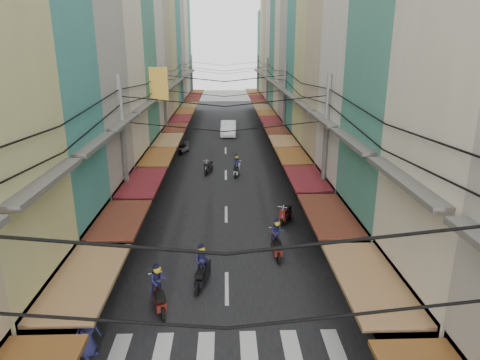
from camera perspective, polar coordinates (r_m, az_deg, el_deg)
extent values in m
plane|color=slate|center=(19.68, -1.80, -11.18)|extent=(160.00, 160.00, 0.00)
cube|color=black|center=(38.45, -1.93, 3.24)|extent=(10.00, 80.00, 0.02)
cube|color=gray|center=(39.00, -11.53, 3.13)|extent=(3.00, 80.00, 0.06)
cube|color=gray|center=(38.99, 7.69, 3.32)|extent=(3.00, 80.00, 0.06)
cube|color=silver|center=(15.10, -16.16, -21.87)|extent=(0.55, 2.40, 0.01)
cube|color=silver|center=(14.84, -10.49, -22.22)|extent=(0.55, 2.40, 0.01)
cube|color=silver|center=(14.70, -4.65, -22.37)|extent=(0.55, 2.40, 0.01)
cube|color=silver|center=(14.70, 1.26, -22.32)|extent=(0.55, 2.40, 0.01)
cube|color=silver|center=(14.83, 7.09, -22.05)|extent=(0.55, 2.40, 0.01)
cube|color=silver|center=(15.09, 12.75, -21.59)|extent=(0.55, 2.40, 0.01)
cube|color=black|center=(14.63, -25.31, -16.78)|extent=(1.20, 4.52, 3.20)
cube|color=olive|center=(13.40, -20.06, -12.38)|extent=(1.80, 4.33, 0.12)
cube|color=#595651|center=(12.48, -24.32, -0.07)|extent=(0.50, 4.23, 0.15)
cube|color=black|center=(18.26, -19.91, -9.06)|extent=(1.20, 4.13, 3.20)
cube|color=#5A2719|center=(17.29, -15.64, -5.06)|extent=(1.80, 3.96, 0.12)
cube|color=#595651|center=(16.59, -18.67, 4.60)|extent=(0.50, 3.87, 0.15)
cube|color=#AFA8A0|center=(21.79, -24.93, 18.65)|extent=(6.00, 5.14, 20.93)
cube|color=black|center=(22.41, -16.37, -3.74)|extent=(1.20, 4.94, 3.20)
cube|color=maroon|center=(21.63, -12.84, -0.30)|extent=(1.80, 4.73, 0.12)
cube|color=#595651|center=(21.07, -15.13, 7.48)|extent=(0.50, 4.63, 0.15)
cube|color=silver|center=(26.54, -20.25, 14.87)|extent=(6.00, 4.95, 17.43)
cube|color=black|center=(27.06, -13.85, 0.10)|extent=(1.20, 4.75, 3.20)
cube|color=brown|center=(26.41, -10.88, 3.03)|extent=(1.80, 4.56, 0.12)
cube|color=#595651|center=(25.96, -12.69, 9.43)|extent=(0.50, 4.46, 0.15)
cube|color=teal|center=(31.33, -17.34, 14.35)|extent=(6.00, 4.99, 16.32)
cube|color=black|center=(31.76, -12.10, 2.77)|extent=(1.20, 4.80, 3.20)
cube|color=olive|center=(31.21, -9.54, 5.30)|extent=(1.80, 4.60, 0.12)
cube|color=#595651|center=(30.82, -11.04, 10.73)|extent=(0.50, 4.50, 0.15)
cube|color=silver|center=(36.04, -15.78, 20.02)|extent=(6.00, 4.65, 22.87)
cube|color=black|center=(36.38, -10.83, 4.69)|extent=(1.20, 4.46, 3.20)
cube|color=#5A2719|center=(35.90, -8.57, 6.92)|extent=(1.80, 4.27, 0.12)
cube|color=#595651|center=(35.57, -9.85, 11.65)|extent=(0.50, 4.18, 0.15)
cube|color=#CBB28F|center=(40.66, -14.04, 18.16)|extent=(6.00, 4.89, 20.58)
cube|color=black|center=(41.00, -9.85, 6.17)|extent=(1.20, 4.70, 3.20)
cube|color=maroon|center=(40.57, -7.84, 8.15)|extent=(1.80, 4.50, 0.12)
cube|color=#595651|center=(40.28, -8.95, 12.34)|extent=(0.50, 4.40, 0.15)
cube|color=#D4CD84|center=(45.27, -12.71, 16.76)|extent=(6.00, 4.52, 18.44)
cube|color=black|center=(45.58, -9.08, 7.32)|extent=(1.20, 4.34, 3.20)
cube|color=brown|center=(45.20, -7.25, 9.12)|extent=(1.80, 4.16, 0.12)
cube|color=#595651|center=(44.94, -8.25, 12.88)|extent=(0.50, 4.07, 0.15)
cube|color=teal|center=(50.07, -11.76, 18.10)|extent=(6.00, 5.20, 20.63)
cube|color=black|center=(50.34, -8.43, 8.30)|extent=(1.20, 4.99, 3.20)
cube|color=olive|center=(50.00, -6.77, 9.92)|extent=(1.80, 4.78, 0.12)
cube|color=#595651|center=(49.76, -7.66, 13.33)|extent=(0.50, 4.68, 0.15)
cube|color=#AFA8A0|center=(55.12, -10.96, 19.65)|extent=(6.00, 4.94, 23.70)
cube|color=black|center=(55.33, -7.86, 9.13)|extent=(1.20, 4.74, 3.20)
cube|color=#5A2719|center=(55.01, -6.34, 10.61)|extent=(1.80, 4.55, 0.12)
cube|color=#595651|center=(54.80, -7.15, 13.71)|extent=(0.50, 4.45, 0.15)
cube|color=silver|center=(59.98, -10.15, 18.25)|extent=(6.00, 4.96, 21.12)
cube|color=black|center=(60.20, -7.40, 9.81)|extent=(1.20, 4.76, 3.20)
cube|color=maroon|center=(59.92, -6.00, 11.17)|extent=(1.80, 4.56, 0.12)
cube|color=#595651|center=(59.72, -6.73, 14.02)|extent=(0.50, 4.46, 0.15)
cube|color=teal|center=(64.93, -9.50, 17.66)|extent=(6.00, 5.04, 19.90)
cube|color=black|center=(65.14, -7.00, 10.40)|extent=(1.20, 4.84, 3.20)
cube|color=brown|center=(64.88, -5.70, 11.66)|extent=(1.80, 4.64, 0.12)
cube|color=#595651|center=(64.70, -6.38, 14.29)|extent=(0.50, 4.54, 0.15)
cube|color=#544013|center=(29.71, -10.75, 12.45)|extent=(1.20, 0.40, 2.20)
cube|color=black|center=(14.41, 22.23, -16.93)|extent=(1.20, 4.78, 3.20)
cube|color=olive|center=(13.16, 16.82, -12.62)|extent=(1.80, 4.58, 0.12)
cube|color=#595651|center=(12.22, 20.93, -0.02)|extent=(0.50, 4.48, 0.15)
cube|color=teal|center=(17.75, 25.18, 9.73)|extent=(6.00, 5.03, 15.08)
cube|color=black|center=(18.44, 16.05, -8.41)|extent=(1.20, 4.83, 3.20)
cube|color=#5A2719|center=(17.48, 11.73, -4.52)|extent=(1.80, 4.63, 0.12)
cube|color=#595651|center=(16.78, 14.53, 5.10)|extent=(0.50, 4.53, 0.15)
cube|color=silver|center=(22.18, 20.43, 20.05)|extent=(6.00, 4.79, 21.66)
cube|color=black|center=(22.77, 12.38, -3.09)|extent=(1.20, 4.60, 3.20)
cube|color=maroon|center=(22.01, 8.83, 0.24)|extent=(1.80, 4.41, 0.12)
cube|color=#595651|center=(21.46, 10.92, 7.94)|extent=(0.50, 4.31, 0.15)
cube|color=#CBB28F|center=(26.55, 16.44, 18.80)|extent=(6.00, 4.52, 20.74)
cube|color=black|center=(27.07, 10.03, 0.35)|extent=(1.20, 4.34, 3.20)
cube|color=brown|center=(26.42, 7.00, 3.22)|extent=(1.80, 4.16, 0.12)
cube|color=#595651|center=(25.97, 8.69, 9.65)|extent=(0.50, 4.07, 0.15)
cube|color=#D4CD84|center=(30.78, 13.41, 12.57)|extent=(6.00, 4.12, 14.13)
cube|color=black|center=(31.15, 8.44, 2.69)|extent=(1.20, 3.96, 3.20)
cube|color=olive|center=(30.59, 5.78, 5.21)|extent=(1.80, 3.79, 0.12)
cube|color=#595651|center=(30.20, 7.20, 10.78)|extent=(0.50, 3.71, 0.15)
cube|color=teal|center=(34.83, 11.76, 16.12)|extent=(6.00, 4.40, 17.68)
cube|color=black|center=(35.23, 7.23, 4.45)|extent=(1.20, 4.23, 3.20)
cube|color=#5A2719|center=(34.74, 4.86, 6.71)|extent=(1.80, 4.05, 0.12)
cube|color=#595651|center=(34.39, 6.09, 11.62)|extent=(0.50, 3.96, 0.15)
cube|color=#AFA8A0|center=(39.28, 10.40, 19.89)|extent=(6.00, 4.64, 22.59)
cube|color=black|center=(39.60, 6.22, 5.93)|extent=(1.20, 4.45, 3.20)
cube|color=maroon|center=(39.16, 4.09, 7.94)|extent=(1.80, 4.26, 0.12)
cube|color=#595651|center=(38.85, 5.17, 12.30)|extent=(0.50, 4.17, 0.15)
cube|color=silver|center=(43.49, 9.11, 18.80)|extent=(6.00, 4.00, 21.25)
cube|color=black|center=(43.80, 5.44, 7.06)|extent=(1.20, 3.84, 3.20)
cube|color=brown|center=(43.40, 3.50, 8.88)|extent=(1.80, 3.68, 0.12)
cube|color=#595651|center=(43.13, 4.46, 12.82)|extent=(0.50, 3.60, 0.15)
cube|color=teal|center=(47.94, 8.09, 19.34)|extent=(6.00, 5.01, 22.33)
cube|color=black|center=(48.20, 4.77, 8.02)|extent=(1.20, 4.81, 3.20)
cube|color=olive|center=(47.85, 3.00, 9.68)|extent=(1.80, 4.61, 0.12)
cube|color=#595651|center=(47.60, 3.86, 13.26)|extent=(0.50, 4.51, 0.15)
cube|color=silver|center=(52.85, 7.07, 17.77)|extent=(6.00, 5.00, 19.71)
cube|color=black|center=(53.12, 4.15, 8.91)|extent=(1.20, 4.80, 3.20)
cube|color=#5A2719|center=(52.79, 2.54, 10.42)|extent=(1.80, 4.60, 0.12)
cube|color=#595651|center=(52.57, 3.31, 13.66)|extent=(0.50, 4.50, 0.15)
cube|color=#CBB28F|center=(57.46, 6.28, 16.33)|extent=(6.00, 4.32, 16.86)
cube|color=black|center=(57.70, 3.66, 9.59)|extent=(1.20, 4.15, 3.20)
cube|color=maroon|center=(57.41, 2.17, 10.98)|extent=(1.80, 3.97, 0.12)
cube|color=#595651|center=(57.20, 2.88, 13.97)|extent=(0.50, 3.89, 0.15)
cube|color=#D4CD84|center=(61.75, 5.75, 17.86)|extent=(6.00, 4.33, 19.96)
cube|color=black|center=(61.97, 3.28, 10.14)|extent=(1.20, 4.16, 3.20)
cube|color=brown|center=(61.70, 1.89, 11.44)|extent=(1.80, 3.99, 0.12)
cube|color=#595651|center=(61.50, 2.54, 14.21)|extent=(0.50, 3.90, 0.15)
cube|color=teal|center=(66.35, 5.14, 15.41)|extent=(6.00, 4.88, 14.34)
cube|color=black|center=(66.53, 2.92, 10.65)|extent=(1.20, 4.68, 3.20)
cube|color=olive|center=(66.27, 1.62, 11.85)|extent=(1.80, 4.49, 0.12)
cube|color=#595651|center=(66.09, 2.22, 14.44)|extent=(0.50, 4.39, 0.15)
cylinder|color=slate|center=(21.54, -15.10, 2.51)|extent=(0.26, 0.26, 8.20)
cylinder|color=slate|center=(21.53, 11.23, 2.77)|extent=(0.26, 0.26, 8.20)
cylinder|color=slate|center=(36.02, -9.89, 8.67)|extent=(0.26, 0.26, 8.20)
cylinder|color=slate|center=(36.02, 5.93, 8.83)|extent=(0.26, 0.26, 8.20)
cylinder|color=slate|center=(50.80, -7.65, 11.26)|extent=(0.26, 0.26, 8.20)
cylinder|color=slate|center=(50.80, 3.64, 11.37)|extent=(0.26, 0.26, 8.20)
cylinder|color=slate|center=(65.68, -6.40, 12.67)|extent=(0.26, 0.26, 8.20)
cylinder|color=slate|center=(65.68, 2.37, 12.76)|extent=(0.26, 0.26, 8.20)
imported|color=white|center=(47.53, -1.55, 5.98)|extent=(5.54, 2.30, 1.93)
imported|color=black|center=(19.84, 14.71, -11.55)|extent=(1.90, 1.07, 1.23)
cylinder|color=black|center=(17.35, -10.35, -14.71)|extent=(0.11, 0.55, 0.55)
cylinder|color=black|center=(16.22, -11.05, -17.28)|extent=(0.11, 0.55, 0.55)
cube|color=maroon|center=(16.69, -10.72, -15.46)|extent=(0.36, 1.21, 0.30)
cube|color=black|center=(16.30, -10.92, -15.03)|extent=(0.34, 0.58, 0.19)
cube|color=maroon|center=(17.05, -10.48, -13.72)|extent=(0.32, 0.30, 0.58)
imported|color=#1D1D45|center=(16.61, -10.75, -15.07)|extent=(0.56, 0.40, 1.40)
sphere|color=gold|center=(16.08, -10.96, -11.88)|extent=(0.30, 0.30, 0.30)
cylinder|color=black|center=(20.88, 4.66, -8.62)|extent=(0.10, 0.55, 0.55)
cylinder|color=black|center=(19.68, 5.11, -10.36)|extent=(0.10, 0.55, 0.55)
cube|color=maroon|center=(20.20, 4.89, -9.04)|extent=(0.36, 1.21, 0.29)
cube|color=black|center=(19.83, 5.00, -8.56)|extent=(0.34, 0.58, 0.19)
cube|color=maroon|center=(20.61, 4.72, -7.73)|extent=(0.31, 0.29, 0.58)
imported|color=#1D1D45|center=(20.14, 4.90, -8.69)|extent=(0.55, 0.39, 1.39)
sphere|color=gold|center=(19.70, 4.98, -5.95)|extent=(0.29, 0.29, 0.29)
cylinder|color=black|center=(32.83, -0.46, 1.19)|extent=(0.09, 0.49, 0.49)
cylinder|color=black|center=(31.65, -0.40, 0.57)|extent=(0.09, 0.49, 0.49)
cube|color=gray|center=(32.20, -0.43, 1.14)|extent=(0.32, 1.09, 0.26)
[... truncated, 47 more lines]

